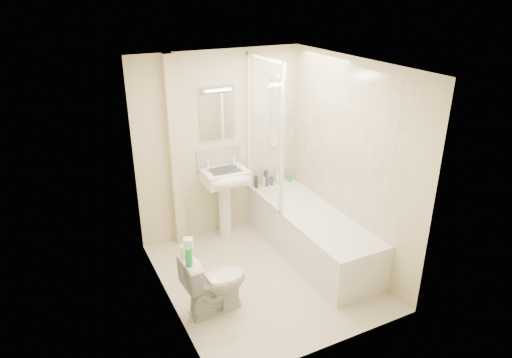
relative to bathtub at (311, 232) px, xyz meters
name	(u,v)px	position (x,y,z in m)	size (l,w,h in m)	color
floor	(265,276)	(-0.75, -0.20, -0.29)	(2.50, 2.50, 0.00)	beige
wall_back	(220,146)	(-0.75, 1.05, 0.91)	(2.20, 0.02, 2.40)	beige
wall_left	(163,201)	(-1.85, -0.20, 0.91)	(0.02, 2.50, 2.40)	beige
wall_right	(350,164)	(0.35, -0.20, 0.91)	(0.02, 2.50, 2.40)	beige
ceiling	(267,65)	(-0.75, -0.20, 2.11)	(2.20, 2.50, 0.02)	white
tile_back	(272,122)	(0.00, 1.04, 1.14)	(0.70, 0.01, 1.75)	beige
tile_right	(340,140)	(0.34, 0.00, 1.14)	(0.01, 2.10, 1.75)	beige
pipe_boxing	(175,155)	(-1.37, 0.99, 0.91)	(0.12, 0.12, 2.40)	beige
splashback	(219,159)	(-0.78, 1.04, 0.74)	(0.60, 0.01, 0.30)	beige
mirror	(217,117)	(-0.78, 1.04, 1.29)	(0.46, 0.01, 0.60)	white
strip_light	(217,88)	(-0.78, 1.02, 1.66)	(0.42, 0.07, 0.07)	silver
bathtub	(311,232)	(0.00, 0.00, 0.00)	(0.70, 2.10, 0.55)	white
shower_screen	(264,132)	(-0.35, 0.60, 1.16)	(0.04, 0.92, 1.80)	white
shower_fixture	(274,114)	(0.00, 0.99, 1.26)	(0.10, 0.16, 0.99)	white
pedestal_sink	(226,185)	(-0.78, 0.81, 0.47)	(0.56, 0.50, 1.07)	white
bottle_black_a	(256,182)	(-0.28, 0.96, 0.35)	(0.06, 0.06, 0.17)	black
bottle_white_a	(264,182)	(-0.16, 0.96, 0.33)	(0.05, 0.05, 0.13)	silver
bottle_black_b	(266,178)	(-0.13, 0.96, 0.38)	(0.06, 0.06, 0.23)	black
bottle_blue	(271,181)	(-0.04, 0.96, 0.32)	(0.05, 0.05, 0.12)	navy
bottle_cream	(277,177)	(0.05, 0.96, 0.35)	(0.05, 0.05, 0.18)	#F2EABB
bottle_white_b	(281,178)	(0.11, 0.96, 0.33)	(0.05, 0.05, 0.15)	white
bottle_green	(290,178)	(0.25, 0.96, 0.30)	(0.07, 0.07, 0.09)	green
toilet	(215,282)	(-1.47, -0.48, 0.04)	(0.68, 0.42, 0.67)	white
toilet_roll_lower	(185,251)	(-1.73, -0.39, 0.43)	(0.10, 0.10, 0.10)	white
toilet_roll_upper	(188,243)	(-1.70, -0.41, 0.53)	(0.10, 0.10, 0.09)	white
green_bottle	(189,257)	(-1.75, -0.57, 0.47)	(0.07, 0.07, 0.19)	green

